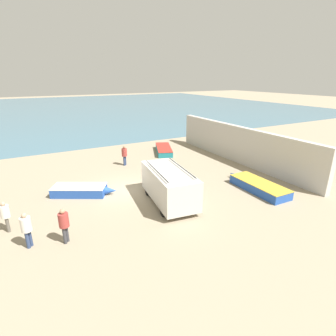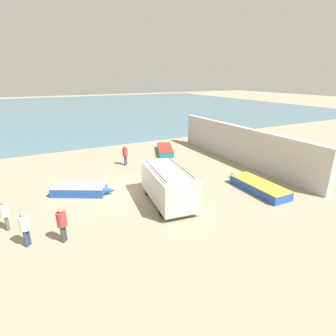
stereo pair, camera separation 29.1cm
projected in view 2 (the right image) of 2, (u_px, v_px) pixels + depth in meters
ground_plane at (125, 189)px, 17.93m from camera, size 200.00×200.00×0.00m
sea_water at (53, 109)px, 61.38m from camera, size 120.00×80.00×0.01m
harbor_wall at (240, 145)px, 23.08m from camera, size 0.50×16.57×3.19m
parked_van at (168, 185)px, 15.72m from camera, size 2.65×5.07×2.20m
fishing_rowboat_0 at (81, 190)px, 17.10m from camera, size 4.05×2.83×0.60m
fishing_rowboat_1 at (165, 149)px, 26.65m from camera, size 2.81×4.87×0.56m
fishing_rowboat_2 at (257, 186)px, 17.63m from camera, size 1.66×5.09×0.61m
fisherman_0 at (125, 154)px, 22.47m from camera, size 0.45×0.45×1.72m
fisherman_1 at (25, 226)px, 11.63m from camera, size 0.45×0.45×1.72m
fisherman_2 at (5, 213)px, 12.88m from camera, size 0.42×0.42×1.62m
fisherman_3 at (62, 222)px, 11.93m from camera, size 0.45×0.45×1.73m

